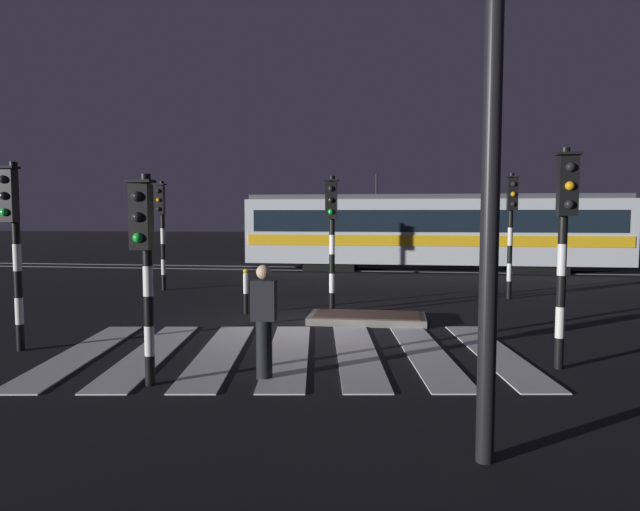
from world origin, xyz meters
TOP-DOWN VIEW (x-y plane):
  - ground_plane at (0.00, 0.00)m, footprint 120.00×120.00m
  - rail_near at (0.00, 11.76)m, footprint 80.00×0.12m
  - rail_far at (0.00, 13.20)m, footprint 80.00×0.12m
  - crosswalk_zebra at (0.00, -2.40)m, footprint 8.51×5.57m
  - traffic_island at (1.23, 0.68)m, footprint 2.63×1.27m
  - traffic_light_corner_near_left at (-4.81, -2.91)m, footprint 0.36×0.42m
  - traffic_light_corner_near_right at (4.44, -2.84)m, footprint 0.36×0.42m
  - traffic_light_corner_far_left at (-5.50, 5.00)m, footprint 0.36×0.42m
  - traffic_light_median_centre at (0.29, 1.79)m, footprint 0.36×0.42m
  - traffic_light_corner_far_right at (5.10, 4.57)m, footprint 0.36×0.42m
  - traffic_light_kerb_mid_left at (-1.62, -4.53)m, footprint 0.36×0.42m
  - street_lamp_near_kerb at (2.75, -6.61)m, footprint 0.44×1.21m
  - tram at (3.37, 12.48)m, footprint 15.91×2.58m
  - pedestrian_waiting_at_kerb at (-0.07, -3.90)m, footprint 0.36×0.24m
  - bollard_island_edge at (-1.77, 1.33)m, footprint 0.12×0.12m

SIDE VIEW (x-z plane):
  - ground_plane at x=0.00m, z-range 0.00..0.00m
  - crosswalk_zebra at x=0.00m, z-range 0.00..0.02m
  - rail_near at x=0.00m, z-range 0.00..0.03m
  - rail_far at x=0.00m, z-range 0.00..0.03m
  - traffic_island at x=1.23m, z-range 0.00..0.18m
  - bollard_island_edge at x=-1.77m, z-range 0.00..1.11m
  - pedestrian_waiting_at_kerb at x=-0.07m, z-range 0.02..1.73m
  - tram at x=3.37m, z-range -0.33..3.82m
  - traffic_light_kerb_mid_left at x=-1.62m, z-range 0.48..3.49m
  - traffic_light_corner_near_left at x=-4.81m, z-range 0.54..3.90m
  - traffic_light_median_centre at x=0.29m, z-range 0.54..3.92m
  - traffic_light_corner_near_right at x=4.44m, z-range 0.56..4.03m
  - traffic_light_corner_far_left at x=-5.50m, z-range 0.56..4.03m
  - traffic_light_corner_far_right at x=5.10m, z-range 0.57..4.17m
  - street_lamp_near_kerb at x=2.75m, z-range 0.95..7.78m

